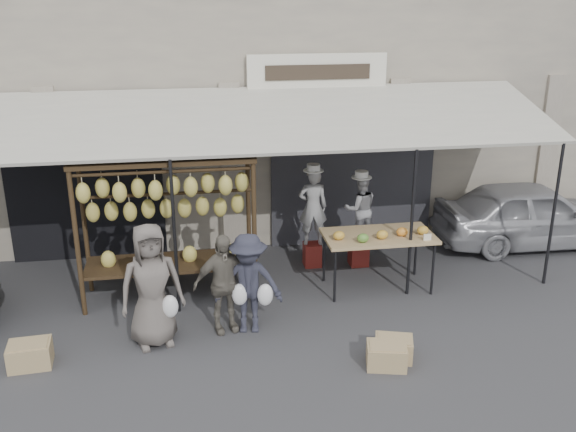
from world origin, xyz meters
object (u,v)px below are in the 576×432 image
object	(u,v)px
vendor_left	(313,207)
crate_near_b	(394,348)
customer_mid	(223,284)
crate_near_a	(386,356)
banana_rack	(166,200)
crate_far	(30,355)
vendor_right	(360,209)
produce_table	(379,237)
sedan	(533,214)
customer_left	(151,286)
customer_right	(248,284)

from	to	relation	value
vendor_left	crate_near_b	size ratio (longest dim) A/B	2.79
customer_mid	crate_near_b	world-z (taller)	customer_mid
vendor_left	crate_near_a	bearing A→B (deg)	100.18
banana_rack	crate_far	distance (m)	2.77
vendor_left	crate_far	size ratio (longest dim) A/B	2.55
vendor_right	crate_near_a	bearing A→B (deg)	80.14
produce_table	sedan	bearing A→B (deg)	21.66
customer_left	vendor_right	bearing A→B (deg)	18.07
banana_rack	customer_left	distance (m)	1.53
vendor_left	customer_mid	distance (m)	2.58
vendor_right	customer_left	size ratio (longest dim) A/B	0.69
crate_near_a	crate_far	bearing A→B (deg)	170.41
produce_table	sedan	xyz separation A→B (m)	(3.33, 1.32, -0.26)
customer_left	customer_mid	bearing A→B (deg)	-1.44
customer_right	sedan	size ratio (longest dim) A/B	0.40
vendor_left	sedan	world-z (taller)	vendor_left
banana_rack	crate_near_a	bearing A→B (deg)	-41.72
produce_table	customer_mid	size ratio (longest dim) A/B	1.20
produce_table	vendor_right	world-z (taller)	vendor_right
produce_table	crate_far	distance (m)	5.18
produce_table	vendor_left	bearing A→B (deg)	128.66
banana_rack	crate_near_a	size ratio (longest dim) A/B	5.32
vendor_left	customer_left	xyz separation A→B (m)	(-2.57, -2.16, -0.21)
customer_right	vendor_left	bearing A→B (deg)	66.03
crate_near_b	crate_far	world-z (taller)	crate_far
sedan	crate_near_a	bearing A→B (deg)	134.01
customer_right	crate_near_a	world-z (taller)	customer_right
banana_rack	customer_right	xyz separation A→B (m)	(1.06, -1.19, -0.86)
crate_near_a	vendor_right	bearing A→B (deg)	81.02
crate_near_a	crate_near_b	xyz separation A→B (m)	(0.15, 0.16, -0.00)
crate_far	sedan	size ratio (longest dim) A/B	0.15
crate_far	customer_mid	bearing A→B (deg)	11.54
banana_rack	crate_near_b	world-z (taller)	banana_rack
vendor_right	customer_mid	distance (m)	3.08
customer_left	sedan	size ratio (longest dim) A/B	0.48
banana_rack	vendor_left	distance (m)	2.56
vendor_right	sedan	distance (m)	3.41
produce_table	customer_left	distance (m)	3.59
crate_far	sedan	distance (m)	8.72
customer_left	crate_near_b	bearing A→B (deg)	-29.86
banana_rack	vendor_right	size ratio (longest dim) A/B	2.24
customer_mid	sedan	size ratio (longest dim) A/B	0.40
customer_right	customer_mid	bearing A→B (deg)	177.40
customer_right	crate_far	world-z (taller)	customer_right
sedan	banana_rack	bearing A→B (deg)	101.64
vendor_right	crate_far	world-z (taller)	vendor_right
banana_rack	produce_table	world-z (taller)	banana_rack
customer_mid	customer_right	bearing A→B (deg)	-24.18
customer_left	crate_far	world-z (taller)	customer_left
vendor_right	customer_mid	size ratio (longest dim) A/B	0.82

